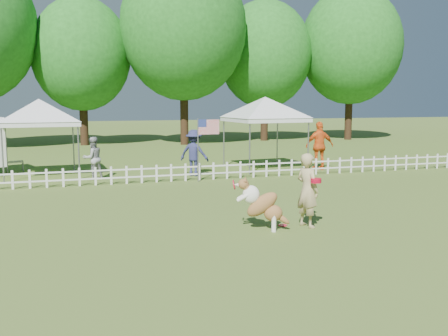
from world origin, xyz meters
name	(u,v)px	position (x,y,z in m)	size (l,w,h in m)	color
ground	(273,230)	(0.00, 0.00, 0.00)	(120.00, 120.00, 0.00)	#475F1E
picket_fence	(193,172)	(0.00, 7.00, 0.30)	(22.00, 0.08, 0.60)	silver
handler	(307,190)	(0.83, 0.06, 0.81)	(0.59, 0.39, 1.62)	tan
dog	(263,204)	(-0.20, 0.07, 0.56)	(1.08, 0.36, 1.12)	brown
frisbee_on_turf	(283,225)	(0.37, 0.31, 0.01)	(0.20, 0.20, 0.02)	red
canopy_tent_left	(41,139)	(-4.99, 9.68, 1.37)	(2.65, 2.65, 2.74)	silver
canopy_tent_right	(265,134)	(3.51, 9.06, 1.41)	(2.74, 2.74, 2.83)	silver
flag_pole	(198,150)	(0.13, 6.71, 1.08)	(0.83, 0.09, 2.15)	gray
spectator_a	(93,158)	(-3.25, 8.32, 0.75)	(0.73, 0.56, 1.49)	gray
spectator_b	(194,153)	(0.33, 8.07, 0.85)	(1.09, 0.63, 1.69)	navy
spectator_c	(320,146)	(5.47, 8.10, 0.96)	(1.12, 0.47, 1.92)	#E65B1B
tree_center_left	(82,65)	(-3.00, 22.50, 4.90)	(6.00, 6.00, 9.80)	#1E5F1B
tree_center_right	(184,42)	(3.00, 21.00, 6.30)	(7.60, 7.60, 12.60)	#1E5F1B
tree_right	(265,64)	(9.00, 22.50, 5.20)	(6.20, 6.20, 10.40)	#1E5F1B
tree_far_right	(350,58)	(15.00, 21.50, 5.70)	(7.00, 7.00, 11.40)	#1E5F1B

